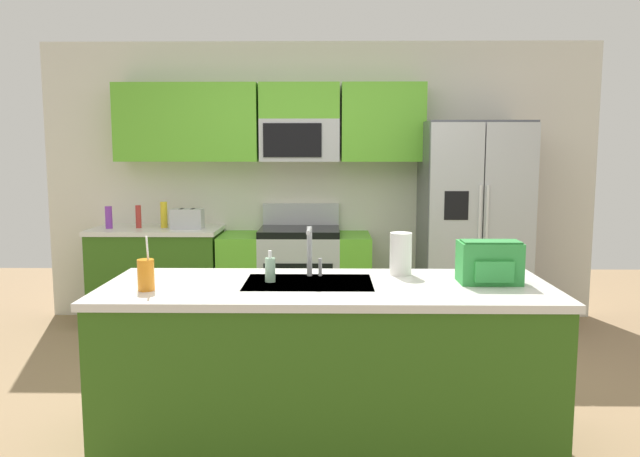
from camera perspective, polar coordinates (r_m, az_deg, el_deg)
ground_plane at (r=4.07m, az=-0.47°, el=-15.94°), size 9.00×9.00×0.00m
kitchen_wall_unit at (r=5.83m, az=-1.43°, el=5.98°), size 5.20×0.43×2.60m
back_counter at (r=5.87m, az=-14.75°, el=-4.29°), size 1.16×0.63×0.90m
range_oven at (r=5.67m, az=-2.26°, el=-4.55°), size 1.36×0.61×1.10m
refrigerator at (r=5.66m, az=13.92°, el=0.17°), size 0.90×0.76×1.85m
island_counter at (r=3.39m, az=0.65°, el=-12.58°), size 2.36×0.87×0.90m
toaster at (r=5.67m, az=-12.18°, el=0.89°), size 0.28×0.16×0.18m
pepper_mill at (r=5.83m, az=-16.45°, el=1.06°), size 0.05×0.05×0.21m
bottle_purple at (r=5.87m, az=-18.96°, el=0.98°), size 0.06×0.06×0.20m
bottle_yellow at (r=5.79m, az=-14.24°, el=1.24°), size 0.06×0.06×0.24m
sink_faucet at (r=3.42m, az=-0.90°, el=-1.74°), size 0.08×0.21×0.28m
drink_cup_orange at (r=3.23m, az=-15.80°, el=-4.13°), size 0.08×0.08×0.28m
soap_dispenser at (r=3.32m, az=-4.63°, el=-3.79°), size 0.06×0.06×0.17m
paper_towel_roll at (r=3.52m, az=7.48°, el=-2.33°), size 0.12×0.12×0.24m
backpack at (r=3.39m, az=15.41°, el=-2.95°), size 0.32×0.22×0.23m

